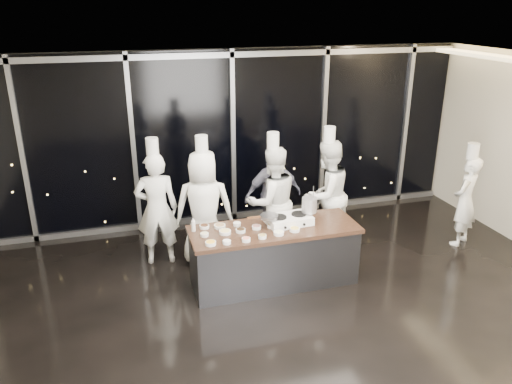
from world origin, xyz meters
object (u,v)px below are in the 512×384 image
(chef_right, at_px, (326,194))
(chef_side, at_px, (465,200))
(frying_pan, at_px, (268,216))
(stock_pot, at_px, (309,205))
(chef_center, at_px, (272,201))
(stove, at_px, (289,220))
(chef_far_left, at_px, (157,208))
(guest, at_px, (273,196))
(demo_counter, at_px, (274,255))
(chef_left, at_px, (204,207))

(chef_right, height_order, chef_side, chef_right)
(frying_pan, height_order, stock_pot, stock_pot)
(stock_pot, bearing_deg, chef_center, 110.93)
(stove, relative_size, frying_pan, 1.43)
(chef_far_left, relative_size, chef_right, 0.98)
(frying_pan, bearing_deg, chef_right, 29.53)
(stove, height_order, chef_far_left, chef_far_left)
(guest, bearing_deg, frying_pan, 65.38)
(stove, bearing_deg, chef_center, 84.47)
(demo_counter, xyz_separation_m, chef_right, (1.22, 0.93, 0.49))
(chef_center, bearing_deg, chef_right, 172.96)
(frying_pan, relative_size, chef_side, 0.26)
(frying_pan, relative_size, chef_right, 0.22)
(frying_pan, height_order, chef_far_left, chef_far_left)
(chef_left, xyz_separation_m, guest, (1.26, 0.38, -0.08))
(demo_counter, distance_m, chef_side, 3.56)
(guest, distance_m, chef_side, 3.26)
(chef_right, bearing_deg, chef_side, 142.92)
(chef_left, distance_m, chef_right, 2.07)
(stove, relative_size, guest, 0.39)
(frying_pan, relative_size, chef_center, 0.23)
(stove, relative_size, chef_side, 0.37)
(chef_far_left, distance_m, guest, 1.98)
(stove, relative_size, chef_far_left, 0.33)
(frying_pan, bearing_deg, stove, -0.71)
(chef_far_left, distance_m, chef_center, 1.84)
(stock_pot, relative_size, guest, 0.13)
(chef_right, bearing_deg, stock_pot, 29.37)
(chef_far_left, bearing_deg, frying_pan, 149.37)
(stove, bearing_deg, chef_side, 0.04)
(chef_center, distance_m, chef_right, 0.95)
(stove, distance_m, chef_side, 3.29)
(chef_left, bearing_deg, frying_pan, 142.73)
(chef_far_left, bearing_deg, chef_center, 178.47)
(demo_counter, relative_size, chef_center, 1.19)
(stock_pot, height_order, chef_left, chef_left)
(chef_far_left, xyz_separation_m, guest, (1.98, 0.18, -0.07))
(chef_left, bearing_deg, chef_side, -176.52)
(stove, height_order, chef_side, chef_side)
(stock_pot, bearing_deg, guest, 97.84)
(demo_counter, bearing_deg, chef_left, 132.50)
(chef_left, height_order, guest, chef_left)
(chef_far_left, bearing_deg, demo_counter, 149.38)
(stock_pot, relative_size, chef_center, 0.11)
(frying_pan, relative_size, chef_far_left, 0.23)
(demo_counter, bearing_deg, guest, 72.76)
(chef_far_left, bearing_deg, chef_left, 169.29)
(chef_center, relative_size, chef_right, 0.99)
(demo_counter, relative_size, stove, 3.64)
(demo_counter, bearing_deg, stove, 16.79)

